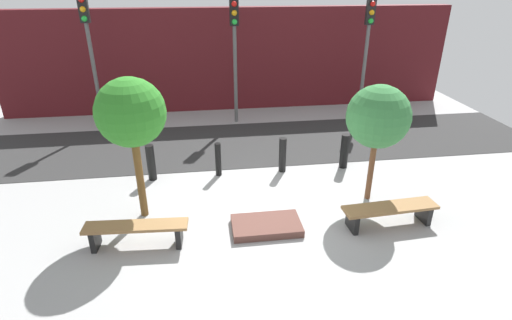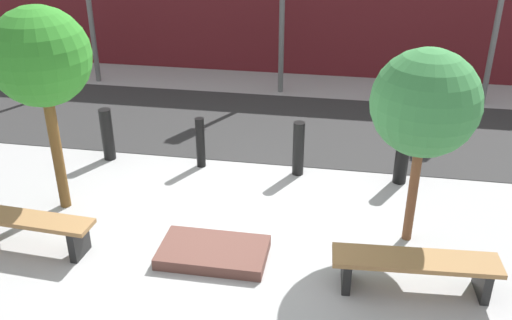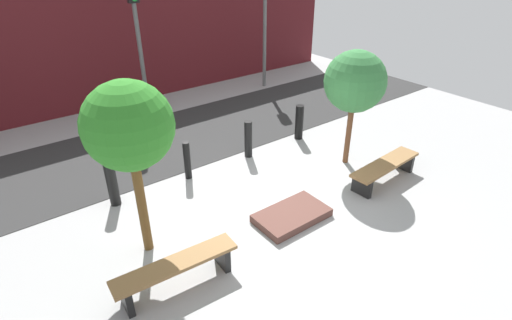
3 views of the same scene
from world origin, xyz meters
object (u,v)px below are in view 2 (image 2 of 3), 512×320
object	(u,v)px
tree_behind_right_bench	(425,104)
bollard_right	(402,156)
tree_behind_left_bench	(41,58)
bollard_center	(298,149)
bench_right	(415,266)
bollard_left	(200,143)
bench_left	(24,225)
planter_bed	(213,252)
bollard_far_left	(107,134)

from	to	relation	value
tree_behind_right_bench	bollard_right	size ratio (longest dim) A/B	2.86
tree_behind_left_bench	bollard_right	size ratio (longest dim) A/B	3.22
tree_behind_right_bench	bollard_center	world-z (taller)	tree_behind_right_bench
bollard_center	bollard_right	world-z (taller)	bollard_right
bollard_center	bench_right	bearing A→B (deg)	-58.25
bollard_left	bench_left	bearing A→B (deg)	-121.75
bollard_left	bollard_center	bearing A→B (deg)	0.00
planter_bed	bollard_left	world-z (taller)	bollard_left
tree_behind_left_bench	bollard_center	world-z (taller)	tree_behind_left_bench
bench_left	tree_behind_left_bench	distance (m)	2.21
bench_left	bollard_far_left	size ratio (longest dim) A/B	2.11
planter_bed	tree_behind_left_bench	world-z (taller)	tree_behind_left_bench
bollard_far_left	bench_right	bearing A→B (deg)	-28.52
tree_behind_left_bench	tree_behind_right_bench	xyz separation A→B (m)	(5.00, 0.00, -0.31)
planter_bed	bollard_right	xyz separation A→B (m)	(2.48, 2.50, 0.38)
bench_left	bollard_center	distance (m)	4.29
bollard_far_left	tree_behind_right_bench	bearing A→B (deg)	-18.05
bench_left	tree_behind_left_bench	size ratio (longest dim) A/B	0.65
planter_bed	bollard_left	size ratio (longest dim) A/B	1.58
planter_bed	bollard_left	xyz separation A→B (m)	(-0.83, 2.50, 0.36)
bollard_far_left	bollard_left	distance (m)	1.65
bollard_center	bollard_far_left	bearing A→B (deg)	180.00
tree_behind_left_bench	bollard_right	bearing A→B (deg)	18.05
bench_left	tree_behind_left_bench	xyz separation A→B (m)	(0.00, 1.08, 1.93)
bollard_right	tree_behind_left_bench	bearing A→B (deg)	-161.95
tree_behind_right_bench	bollard_left	size ratio (longest dim) A/B	3.02
bench_left	bollard_center	size ratio (longest dim) A/B	2.10
bench_left	tree_behind_right_bench	size ratio (longest dim) A/B	0.73
bench_right	bollard_left	world-z (taller)	bollard_left
bollard_left	bollard_right	size ratio (longest dim) A/B	0.95
bench_left	planter_bed	size ratio (longest dim) A/B	1.40
bench_left	bollard_far_left	xyz separation A→B (m)	(0.02, 2.70, 0.11)
bollard_center	bench_left	bearing A→B (deg)	-140.88
bollard_left	bollard_center	size ratio (longest dim) A/B	0.95
bollard_left	tree_behind_right_bench	bearing A→B (deg)	-25.99
bollard_far_left	bollard_right	world-z (taller)	bollard_right
planter_bed	bench_left	bearing A→B (deg)	-175.42
tree_behind_left_bench	tree_behind_right_bench	distance (m)	5.01
tree_behind_right_bench	bollard_far_left	world-z (taller)	tree_behind_right_bench
bollard_center	bollard_left	bearing A→B (deg)	180.00
bollard_left	bollard_right	bearing A→B (deg)	0.00
bollard_left	planter_bed	bearing A→B (deg)	-71.75
tree_behind_left_bench	bollard_center	distance (m)	4.12
planter_bed	bollard_right	size ratio (longest dim) A/B	1.50
bollard_center	bollard_right	bearing A→B (deg)	0.00
bench_right	bollard_far_left	bearing A→B (deg)	147.87
bollard_right	bollard_left	bearing A→B (deg)	180.00
bollard_left	bollard_center	xyz separation A→B (m)	(1.65, 0.00, 0.02)
bench_right	bollard_left	bearing A→B (deg)	137.26
bench_right	tree_behind_left_bench	bearing A→B (deg)	164.16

